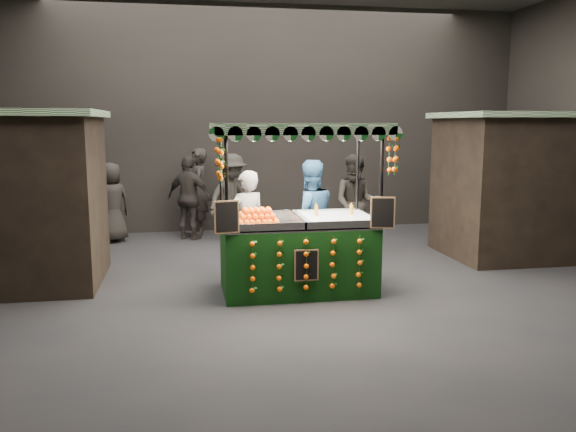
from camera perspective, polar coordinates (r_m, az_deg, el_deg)
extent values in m
plane|color=black|center=(8.69, 1.71, -7.05)|extent=(12.00, 12.00, 0.00)
cube|color=black|center=(13.28, -2.74, 9.42)|extent=(12.00, 0.10, 5.00)
cube|color=black|center=(3.61, 18.71, 10.04)|extent=(12.00, 0.10, 5.00)
cube|color=black|center=(9.62, -26.23, 1.19)|extent=(2.80, 2.00, 2.50)
cube|color=black|center=(11.51, 22.09, 2.60)|extent=(2.80, 2.00, 2.50)
cube|color=#125419|center=(11.45, 22.48, 9.07)|extent=(3.00, 2.20, 0.10)
cube|color=black|center=(8.43, 0.93, -4.14)|extent=(2.14, 1.17, 0.97)
cube|color=silver|center=(8.33, 0.94, -0.75)|extent=(2.14, 1.17, 0.04)
cylinder|color=black|center=(7.62, -5.94, -0.39)|extent=(0.05, 0.05, 2.33)
cylinder|color=black|center=(8.04, 9.01, 0.05)|extent=(0.05, 0.05, 2.33)
cylinder|color=black|center=(8.71, -6.49, 0.79)|extent=(0.05, 0.05, 2.33)
cylinder|color=black|center=(9.08, 6.72, 1.12)|extent=(0.05, 0.05, 2.33)
cube|color=#125419|center=(8.21, 0.97, 8.79)|extent=(2.38, 1.41, 0.08)
cube|color=white|center=(8.45, 4.83, -0.24)|extent=(0.95, 1.05, 0.08)
cube|color=black|center=(7.55, -5.99, -0.10)|extent=(0.33, 0.09, 0.43)
cube|color=black|center=(7.98, 9.22, 0.33)|extent=(0.33, 0.09, 0.43)
cube|color=black|center=(7.82, 1.81, -4.82)|extent=(0.33, 0.02, 0.43)
imported|color=slate|center=(9.06, -4.01, -0.90)|extent=(0.73, 0.62, 1.70)
imported|color=navy|center=(9.32, 2.11, -0.16)|extent=(0.98, 0.81, 1.84)
imported|color=black|center=(11.71, -22.64, 0.79)|extent=(0.67, 0.47, 1.74)
imported|color=#272420|center=(11.02, 6.69, 1.21)|extent=(1.07, 0.95, 1.84)
imported|color=#2A2522|center=(12.32, -9.59, 1.78)|extent=(1.10, 0.91, 1.76)
imported|color=#2C2824|center=(12.12, -5.53, 1.83)|extent=(1.33, 1.22, 1.79)
imported|color=black|center=(12.40, -16.86, 1.27)|extent=(0.95, 0.86, 1.63)
imported|color=black|center=(13.53, 17.32, 2.15)|extent=(1.14, 1.71, 1.77)
imported|color=black|center=(12.86, -8.77, 2.36)|extent=(0.45, 0.68, 1.87)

